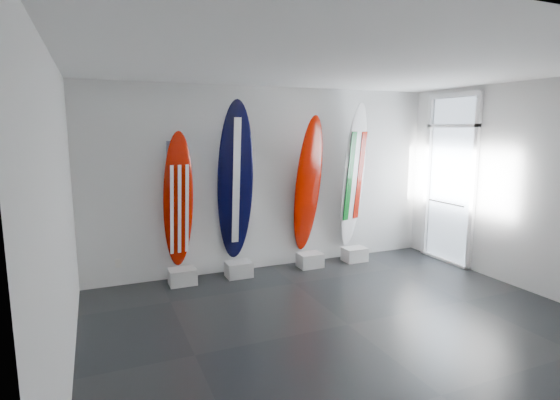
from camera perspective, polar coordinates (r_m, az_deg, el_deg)
name	(u,v)px	position (r m, az deg, el deg)	size (l,w,h in m)	color
floor	(348,325)	(5.54, 8.83, -15.71)	(6.00, 6.00, 0.00)	black
ceiling	(355,66)	(5.07, 9.70, 16.75)	(6.00, 6.00, 0.00)	white
wall_back	(270,179)	(7.31, -1.25, 2.74)	(6.00, 6.00, 0.00)	silver
wall_left	(60,223)	(4.33, -26.65, -2.73)	(5.00, 5.00, 0.00)	silver
wall_right	(533,188)	(7.15, 30.05, 1.35)	(5.00, 5.00, 0.00)	silver
display_block_usa	(182,277)	(6.89, -12.56, -9.68)	(0.40, 0.30, 0.24)	silver
surfboard_usa	(178,201)	(6.70, -13.05, -0.08)	(0.47, 0.08, 2.07)	#9A0C00
display_block_navy	(239,269)	(7.09, -5.38, -8.95)	(0.40, 0.30, 0.24)	silver
surfboard_navy	(235,182)	(6.88, -5.80, 2.30)	(0.58, 0.08, 2.55)	black
display_block_swiss	(310,260)	(7.55, 3.92, -7.79)	(0.40, 0.30, 0.24)	silver
surfboard_swiss	(308,185)	(7.36, 3.68, 1.94)	(0.53, 0.08, 2.34)	#9A0C00
display_block_italy	(355,254)	(7.97, 9.67, -6.97)	(0.40, 0.30, 0.24)	silver
surfboard_italy	(354,176)	(7.79, 9.54, 3.04)	(0.57, 0.08, 2.54)	white
wall_outlet	(118,263)	(7.01, -20.26, -7.72)	(0.09, 0.02, 0.13)	silver
glass_door	(450,181)	(8.15, 21.20, 2.26)	(0.12, 1.16, 2.85)	white
balcony	(501,227)	(9.26, 26.79, -3.15)	(2.80, 2.20, 1.20)	slate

